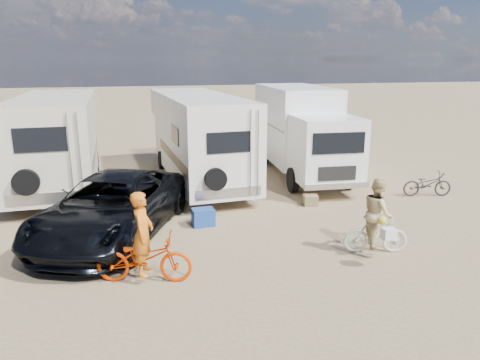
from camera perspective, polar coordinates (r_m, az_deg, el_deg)
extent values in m
plane|color=#967E59|center=(10.86, 3.24, -8.91)|extent=(140.00, 140.00, 0.00)
imported|color=black|center=(11.94, -15.77, -3.25)|extent=(4.56, 6.15, 1.55)
imported|color=#CE3300|center=(9.49, -11.91, -9.53)|extent=(2.04, 1.14, 1.01)
imported|color=beige|center=(11.08, 16.64, -6.56)|extent=(1.53, 0.77, 0.89)
imported|color=orange|center=(9.35, -12.02, -7.57)|extent=(0.56, 0.71, 1.72)
imported|color=#D1BA82|center=(10.96, 16.78, -4.80)|extent=(0.78, 0.91, 1.61)
imported|color=black|center=(16.16, 22.38, -0.46)|extent=(1.66, 0.87, 0.83)
cube|color=navy|center=(12.41, -4.63, -4.67)|extent=(0.62, 0.47, 0.47)
cube|color=olive|center=(14.25, 8.81, -2.48)|extent=(0.49, 0.49, 0.33)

